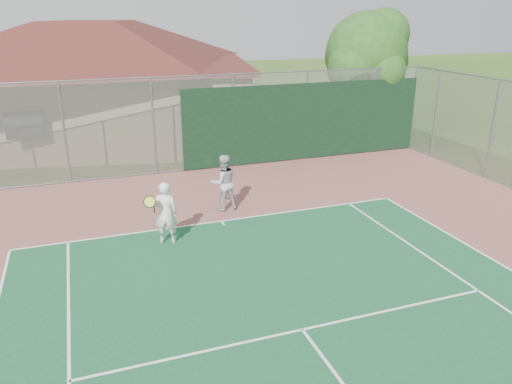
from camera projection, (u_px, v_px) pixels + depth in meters
back_fence at (237, 124)px, 18.80m from camera, size 20.08×0.11×3.53m
side_fence_right at (492, 130)px, 17.31m from camera, size 0.08×9.00×3.50m
clubhouse at (93, 70)px, 22.36m from camera, size 16.18×12.38×6.28m
tree at (368, 56)px, 21.77m from camera, size 4.18×3.96×5.83m
player_white_front at (165, 213)px, 12.59m from camera, size 0.94×0.74×1.64m
player_grey_back at (224, 183)px, 14.77m from camera, size 0.86×0.69×1.69m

